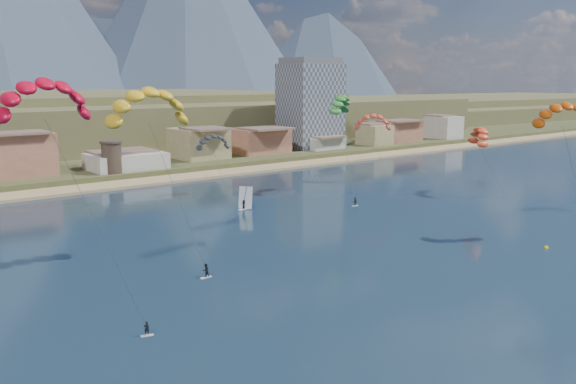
{
  "coord_description": "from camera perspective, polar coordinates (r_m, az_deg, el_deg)",
  "views": [
    {
      "loc": [
        -51.59,
        -34.29,
        26.21
      ],
      "look_at": [
        0.0,
        32.0,
        10.0
      ],
      "focal_mm": 36.27,
      "sensor_mm": 36.0,
      "label": 1
    }
  ],
  "objects": [
    {
      "name": "ground",
      "position": [
        67.26,
        17.42,
        -12.54
      ],
      "size": [
        2400.0,
        2400.0,
        0.0
      ],
      "primitive_type": "plane",
      "color": "black",
      "rests_on": "ground"
    },
    {
      "name": "beach",
      "position": [
        151.72,
        -17.43,
        0.56
      ],
      "size": [
        2200.0,
        12.0,
        0.9
      ],
      "color": "tan",
      "rests_on": "ground"
    },
    {
      "name": "foothills",
      "position": [
        277.36,
        -22.5,
        6.56
      ],
      "size": [
        940.0,
        210.0,
        18.0
      ],
      "color": "brown",
      "rests_on": "ground"
    },
    {
      "name": "apartment_tower",
      "position": [
        212.29,
        2.22,
        8.65
      ],
      "size": [
        20.0,
        16.0,
        32.0
      ],
      "color": "gray",
      "rests_on": "ground"
    },
    {
      "name": "watchtower",
      "position": [
        159.96,
        -16.9,
        3.33
      ],
      "size": [
        5.82,
        5.82,
        8.6
      ],
      "color": "#47382D",
      "rests_on": "ground"
    },
    {
      "name": "kitesurfer_red",
      "position": [
        68.89,
        -22.91,
        8.94
      ],
      "size": [
        11.25,
        15.67,
        28.63
      ],
      "color": "silver",
      "rests_on": "ground"
    },
    {
      "name": "kitesurfer_yellow",
      "position": [
        84.49,
        -13.53,
        8.65
      ],
      "size": [
        12.72,
        13.98,
        26.83
      ],
      "color": "silver",
      "rests_on": "ground"
    },
    {
      "name": "kitesurfer_orange",
      "position": [
        105.28,
        25.45,
        7.16
      ],
      "size": [
        11.82,
        14.12,
        24.36
      ],
      "color": "silver",
      "rests_on": "ground"
    },
    {
      "name": "kitesurfer_green",
      "position": [
        136.65,
        5.11,
        8.76
      ],
      "size": [
        14.08,
        18.65,
        25.79
      ],
      "color": "silver",
      "rests_on": "ground"
    },
    {
      "name": "distant_kite_dark",
      "position": [
        134.36,
        -7.37,
        5.15
      ],
      "size": [
        8.58,
        6.11,
        15.93
      ],
      "color": "#262626",
      "rests_on": "ground"
    },
    {
      "name": "distant_kite_orange",
      "position": [
        152.79,
        8.33,
        7.09
      ],
      "size": [
        9.87,
        9.53,
        19.48
      ],
      "color": "#262626",
      "rests_on": "ground"
    },
    {
      "name": "distant_kite_red",
      "position": [
        141.25,
        18.17,
        5.48
      ],
      "size": [
        9.1,
        9.64,
        17.4
      ],
      "color": "#262626",
      "rests_on": "ground"
    },
    {
      "name": "windsurfer",
      "position": [
        119.96,
        -4.29,
        -1.01
      ],
      "size": [
        2.67,
        2.91,
        4.66
      ],
      "color": "silver",
      "rests_on": "ground"
    },
    {
      "name": "buoy",
      "position": [
        100.95,
        23.98,
        -5.03
      ],
      "size": [
        0.68,
        0.68,
        0.68
      ],
      "color": "yellow",
      "rests_on": "ground"
    }
  ]
}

